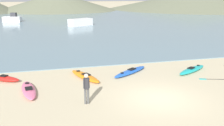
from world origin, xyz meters
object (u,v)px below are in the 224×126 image
kayak_on_sand_1 (130,72)px  kayak_on_sand_3 (29,90)px  kayak_on_sand_2 (192,70)px  moored_boat_1 (12,19)px  loose_paddle (220,79)px  kayak_on_sand_0 (85,76)px  moored_boat_0 (80,22)px  kayak_on_sand_4 (2,78)px  person_near_foreground (86,87)px

kayak_on_sand_1 → kayak_on_sand_3: kayak_on_sand_1 is taller
kayak_on_sand_2 → kayak_on_sand_3: 11.49m
kayak_on_sand_1 → moored_boat_1: size_ratio=0.87×
kayak_on_sand_3 → loose_paddle: (12.28, -0.91, -0.12)m
kayak_on_sand_0 → moored_boat_0: size_ratio=0.74×
moored_boat_0 → loose_paddle: size_ratio=1.70×
moored_boat_0 → loose_paddle: (4.61, -32.60, -0.67)m
kayak_on_sand_1 → kayak_on_sand_4: bearing=175.9°
kayak_on_sand_1 → person_near_foreground: 6.06m
person_near_foreground → moored_boat_0: 34.57m
moored_boat_0 → loose_paddle: bearing=-81.9°
kayak_on_sand_1 → kayak_on_sand_2: kayak_on_sand_2 is taller
kayak_on_sand_1 → loose_paddle: 6.10m
kayak_on_sand_2 → loose_paddle: 2.28m
moored_boat_1 → loose_paddle: 46.15m
kayak_on_sand_0 → moored_boat_1: (-8.28, 40.26, 0.57)m
kayak_on_sand_0 → kayak_on_sand_4: (-5.34, 0.86, 0.03)m
kayak_on_sand_0 → kayak_on_sand_1: kayak_on_sand_0 is taller
moored_boat_0 → moored_boat_1: (-12.36, 10.30, 0.02)m
kayak_on_sand_0 → kayak_on_sand_3: bearing=-154.0°
kayak_on_sand_3 → kayak_on_sand_0: bearing=26.0°
loose_paddle → kayak_on_sand_2: bearing=112.0°
kayak_on_sand_4 → moored_boat_1: 39.50m
kayak_on_sand_2 → loose_paddle: (0.85, -2.11, -0.14)m
kayak_on_sand_1 → person_near_foreground: person_near_foreground is taller
kayak_on_sand_3 → person_near_foreground: size_ratio=2.01×
kayak_on_sand_3 → kayak_on_sand_4: size_ratio=1.28×
kayak_on_sand_1 → kayak_on_sand_3: size_ratio=1.00×
kayak_on_sand_4 → moored_boat_1: (-2.94, 39.39, 0.54)m
kayak_on_sand_2 → moored_boat_1: (-16.12, 40.80, 0.55)m
kayak_on_sand_2 → moored_boat_0: size_ratio=0.70×
person_near_foreground → moored_boat_0: size_ratio=0.36×
kayak_on_sand_1 → moored_boat_0: (0.75, 29.71, 0.55)m
kayak_on_sand_0 → person_near_foreground: (-0.60, -4.29, 0.79)m
kayak_on_sand_1 → kayak_on_sand_4: kayak_on_sand_4 is taller
person_near_foreground → loose_paddle: (9.30, 1.64, -0.92)m
kayak_on_sand_4 → loose_paddle: kayak_on_sand_4 is taller
moored_boat_1 → kayak_on_sand_2: bearing=-68.4°
kayak_on_sand_2 → moored_boat_1: bearing=111.6°
kayak_on_sand_3 → moored_boat_0: 32.62m
kayak_on_sand_0 → kayak_on_sand_1: size_ratio=1.03×
kayak_on_sand_4 → kayak_on_sand_2: bearing=-6.1°
kayak_on_sand_4 → loose_paddle: size_ratio=0.95×
kayak_on_sand_2 → kayak_on_sand_3: kayak_on_sand_2 is taller
kayak_on_sand_3 → loose_paddle: kayak_on_sand_3 is taller
kayak_on_sand_0 → person_near_foreground: size_ratio=2.07×
kayak_on_sand_4 → moored_boat_1: bearing=94.3°
kayak_on_sand_0 → moored_boat_0: (4.08, 29.95, 0.54)m
kayak_on_sand_1 → kayak_on_sand_3: 7.20m
person_near_foreground → moored_boat_1: (-7.68, 44.55, -0.23)m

